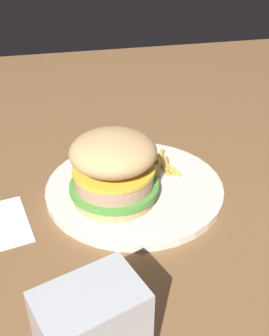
% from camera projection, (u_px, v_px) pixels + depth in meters
% --- Properties ---
extents(ground_plane, '(1.60, 1.60, 0.00)m').
position_uv_depth(ground_plane, '(151.00, 193.00, 0.62)').
color(ground_plane, brown).
extents(plate, '(0.27, 0.27, 0.01)m').
position_uv_depth(plate, '(135.00, 188.00, 0.62)').
color(plate, silver).
rests_on(plate, ground_plane).
extents(sandwich, '(0.13, 0.13, 0.10)m').
position_uv_depth(sandwich, '(114.00, 167.00, 0.56)').
color(sandwich, tan).
rests_on(sandwich, plate).
extents(fries_pile, '(0.08, 0.09, 0.01)m').
position_uv_depth(fries_pile, '(157.00, 162.00, 0.67)').
color(fries_pile, gold).
rests_on(fries_pile, plate).
extents(napkin_dispenser, '(0.10, 0.09, 0.10)m').
position_uv_depth(napkin_dispenser, '(92.00, 334.00, 0.35)').
color(napkin_dispenser, '#B7BABF').
rests_on(napkin_dispenser, ground_plane).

